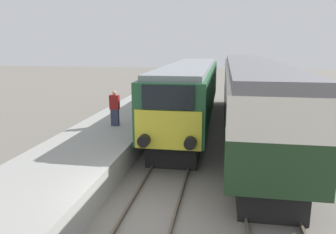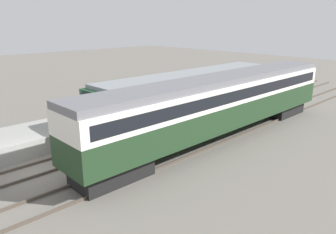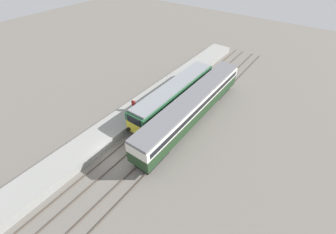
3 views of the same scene
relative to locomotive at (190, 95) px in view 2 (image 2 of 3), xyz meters
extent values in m
plane|color=slate|center=(0.00, -11.28, -2.09)|extent=(120.00, 120.00, 0.00)
cube|color=gray|center=(-3.30, -3.28, -1.59)|extent=(3.50, 50.00, 0.99)
cube|color=#4C4238|center=(-0.72, -6.28, -2.02)|extent=(0.07, 60.00, 0.14)
cube|color=#4C4238|center=(0.72, -6.28, -2.02)|extent=(0.07, 60.00, 0.14)
cube|color=#4C4238|center=(2.68, -6.28, -2.02)|extent=(0.07, 60.00, 0.14)
cube|color=#4C4238|center=(4.12, -6.28, -2.02)|extent=(0.07, 60.00, 0.14)
cube|color=black|center=(0.00, -5.28, -1.59)|extent=(2.03, 4.00, 1.00)
cube|color=black|center=(0.00, 5.36, -1.59)|extent=(2.03, 4.00, 1.00)
cube|color=#235633|center=(0.00, 0.04, 0.13)|extent=(2.70, 15.65, 2.43)
cube|color=yellow|center=(0.00, -7.82, -0.36)|extent=(2.48, 0.10, 1.46)
cube|color=black|center=(0.00, -7.82, 0.86)|extent=(1.89, 0.10, 0.88)
cube|color=gray|center=(0.00, 0.04, 1.46)|extent=(2.38, 15.02, 0.24)
cylinder|color=black|center=(-0.85, -8.03, -0.74)|extent=(0.44, 0.35, 0.44)
cylinder|color=black|center=(0.85, -8.03, -0.74)|extent=(0.44, 0.35, 0.44)
cube|color=black|center=(3.40, -9.00, -1.61)|extent=(1.89, 3.60, 0.95)
cube|color=black|center=(3.40, 7.06, -1.61)|extent=(1.89, 3.60, 0.95)
cube|color=#1E381E|center=(3.40, -0.97, -0.40)|extent=(2.70, 20.46, 1.47)
cube|color=silver|center=(3.40, -0.97, 0.91)|extent=(2.71, 20.46, 1.15)
cube|color=black|center=(3.40, -0.97, 0.91)|extent=(2.75, 19.64, 0.63)
cube|color=slate|center=(3.40, -0.97, 1.67)|extent=(2.48, 20.46, 0.36)
cube|color=#2D334C|center=(-3.10, -4.63, -0.70)|extent=(0.36, 0.24, 0.80)
cube|color=maroon|center=(-3.10, -4.63, 0.04)|extent=(0.44, 0.26, 0.67)
sphere|color=tan|center=(-3.10, -4.63, 0.48)|extent=(0.22, 0.22, 0.22)
camera|label=1|loc=(1.94, -19.20, 2.71)|focal=35.00mm
camera|label=2|loc=(15.12, -16.70, 5.01)|focal=35.00mm
camera|label=3|loc=(13.96, -20.67, 16.80)|focal=24.00mm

